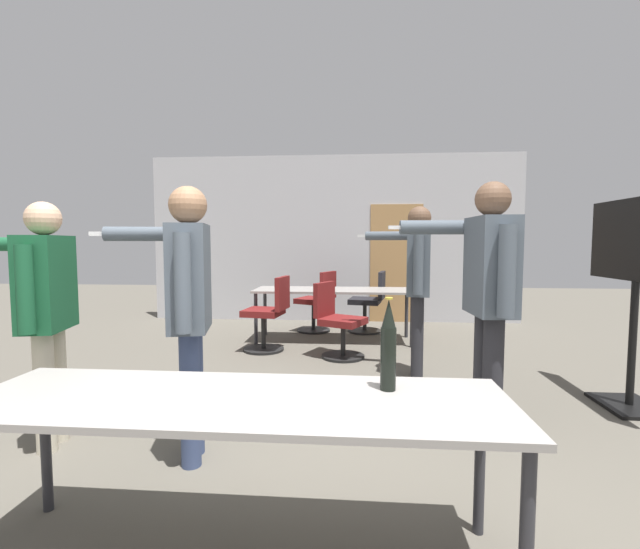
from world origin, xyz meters
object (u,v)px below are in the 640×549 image
at_px(office_chair_near_pushed, 370,304).
at_px(office_chair_side_rolled, 318,303).
at_px(office_chair_mid_tucked, 269,316).
at_px(tv_screen, 637,272).
at_px(person_far_watching, 187,295).
at_px(person_right_polo, 417,273).
at_px(person_center_tall, 488,284).
at_px(beer_bottle, 388,347).
at_px(person_near_casual, 45,300).
at_px(office_chair_far_right, 338,323).

relative_size(office_chair_near_pushed, office_chair_side_rolled, 1.00).
bearing_deg(office_chair_mid_tucked, tv_screen, -107.19).
relative_size(person_far_watching, office_chair_side_rolled, 1.83).
height_order(person_right_polo, office_chair_side_rolled, person_right_polo).
bearing_deg(person_right_polo, person_center_tall, -158.03).
relative_size(office_chair_side_rolled, beer_bottle, 2.29).
relative_size(person_near_casual, person_far_watching, 0.96).
bearing_deg(person_far_watching, office_chair_mid_tucked, -12.03).
relative_size(office_chair_far_right, office_chair_near_pushed, 0.96).
height_order(tv_screen, office_chair_far_right, tv_screen).
bearing_deg(person_center_tall, person_far_watching, 102.00).
xyz_separation_m(tv_screen, person_right_polo, (-1.68, 0.72, -0.08)).
bearing_deg(person_near_casual, tv_screen, -88.78).
height_order(tv_screen, beer_bottle, tv_screen).
bearing_deg(office_chair_side_rolled, office_chair_near_pushed, -63.75).
bearing_deg(beer_bottle, office_chair_mid_tucked, 109.68).
xyz_separation_m(person_center_tall, office_chair_near_pushed, (-0.70, 3.51, -0.65)).
distance_m(tv_screen, beer_bottle, 2.84).
bearing_deg(office_chair_near_pushed, person_right_polo, -158.99).
bearing_deg(person_center_tall, office_chair_side_rolled, 20.86).
xyz_separation_m(person_far_watching, office_chair_side_rolled, (0.47, 3.99, -0.61)).
xyz_separation_m(tv_screen, office_chair_far_right, (-2.52, 1.42, -0.73)).
distance_m(person_near_casual, beer_bottle, 2.36).
bearing_deg(person_far_watching, person_near_casual, 71.36).
bearing_deg(office_chair_mid_tucked, office_chair_far_right, -95.27).
bearing_deg(office_chair_mid_tucked, beer_bottle, -151.90).
height_order(person_center_tall, office_chair_side_rolled, person_center_tall).
bearing_deg(beer_bottle, person_center_tall, 56.91).
relative_size(person_near_casual, office_chair_side_rolled, 1.75).
bearing_deg(office_chair_far_right, person_far_watching, 7.59).
bearing_deg(person_center_tall, office_chair_mid_tucked, 39.52).
relative_size(person_near_casual, beer_bottle, 4.01).
bearing_deg(beer_bottle, person_near_casual, 160.12).
relative_size(tv_screen, person_right_polo, 1.00).
distance_m(tv_screen, office_chair_side_rolled, 4.12).
height_order(tv_screen, person_right_polo, tv_screen).
relative_size(person_center_tall, office_chair_far_right, 2.01).
distance_m(person_far_watching, office_chair_side_rolled, 4.07).
distance_m(person_near_casual, person_right_polo, 3.22).
relative_size(tv_screen, person_near_casual, 1.06).
bearing_deg(tv_screen, person_center_tall, -65.96).
relative_size(tv_screen, person_far_watching, 1.01).
distance_m(office_chair_side_rolled, office_chair_mid_tucked, 1.34).
bearing_deg(office_chair_side_rolled, person_near_casual, -176.93).
bearing_deg(person_center_tall, office_chair_far_right, 26.80).
height_order(person_far_watching, office_chair_side_rolled, person_far_watching).
bearing_deg(office_chair_near_pushed, office_chair_side_rolled, 102.70).
bearing_deg(office_chair_far_right, person_near_casual, -11.49).
height_order(office_chair_near_pushed, office_chair_side_rolled, same).
height_order(person_far_watching, office_chair_mid_tucked, person_far_watching).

